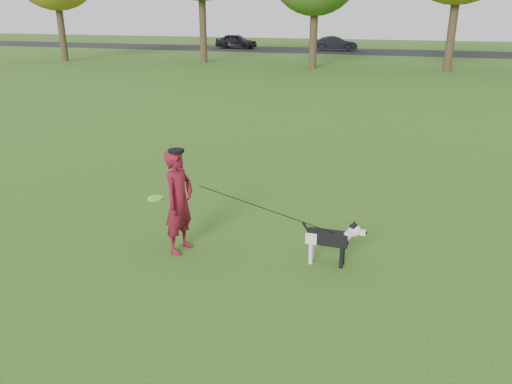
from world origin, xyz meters
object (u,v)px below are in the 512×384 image
(man, at_px, (179,202))
(car_mid, at_px, (335,43))
(dog, at_px, (333,237))
(car_left, at_px, (236,41))

(man, xyz_separation_m, car_mid, (-4.12, 39.96, -0.14))
(dog, bearing_deg, car_left, 111.60)
(man, xyz_separation_m, car_left, (-13.48, 39.96, -0.10))
(man, bearing_deg, dog, -76.02)
(man, bearing_deg, car_left, 26.74)
(dog, xyz_separation_m, car_left, (-15.73, 39.73, 0.26))
(dog, relative_size, car_left, 0.24)
(car_mid, bearing_deg, car_left, 79.46)
(man, bearing_deg, car_mid, 13.98)
(car_left, bearing_deg, man, -161.11)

